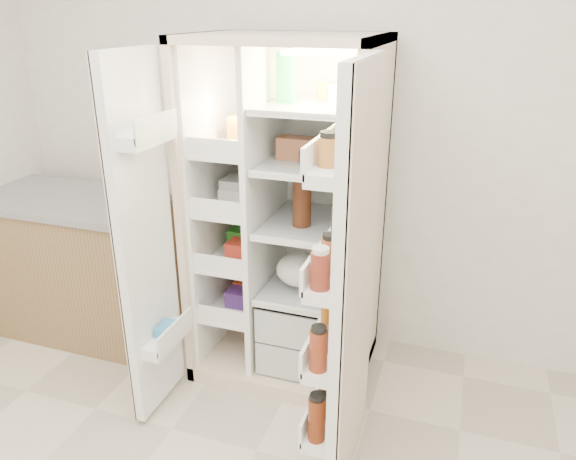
% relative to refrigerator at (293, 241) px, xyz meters
% --- Properties ---
extents(wall_back, '(4.00, 0.02, 2.70)m').
position_rel_refrigerator_xyz_m(wall_back, '(0.08, 0.35, 0.61)').
color(wall_back, white).
rests_on(wall_back, floor).
extents(refrigerator, '(0.92, 0.70, 1.80)m').
position_rel_refrigerator_xyz_m(refrigerator, '(0.00, 0.00, 0.00)').
color(refrigerator, beige).
rests_on(refrigerator, floor).
extents(freezer_door, '(0.15, 0.40, 1.72)m').
position_rel_refrigerator_xyz_m(freezer_door, '(-0.52, -0.60, 0.15)').
color(freezer_door, white).
rests_on(freezer_door, floor).
extents(fridge_door, '(0.17, 0.58, 1.72)m').
position_rel_refrigerator_xyz_m(fridge_door, '(0.46, -0.69, 0.13)').
color(fridge_door, white).
rests_on(fridge_door, floor).
extents(kitchen_counter, '(1.20, 0.64, 0.87)m').
position_rel_refrigerator_xyz_m(kitchen_counter, '(-1.42, -0.10, -0.30)').
color(kitchen_counter, olive).
rests_on(kitchen_counter, floor).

